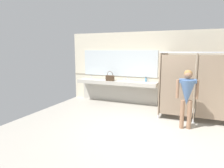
# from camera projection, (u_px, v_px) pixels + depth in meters

# --- Properties ---
(ground_plane) EXTENTS (7.25, 5.94, 0.10)m
(ground_plane) POSITION_uv_depth(u_px,v_px,m) (139.00, 133.00, 5.17)
(ground_plane) COLOR #9E998E
(wall_back) EXTENTS (7.25, 0.12, 2.75)m
(wall_back) POSITION_uv_depth(u_px,v_px,m) (159.00, 69.00, 7.42)
(wall_back) COLOR beige
(wall_back) RESTS_ON ground_plane
(wall_back_tile_band) EXTENTS (7.25, 0.01, 0.06)m
(wall_back_tile_band) POSITION_uv_depth(u_px,v_px,m) (159.00, 78.00, 7.42)
(wall_back_tile_band) COLOR #9E937F
(wall_back_tile_band) RESTS_ON wall_back
(vanity_counter) EXTENTS (3.17, 0.57, 1.01)m
(vanity_counter) POSITION_uv_depth(u_px,v_px,m) (117.00, 86.00, 7.89)
(vanity_counter) COLOR #B2ADA3
(vanity_counter) RESTS_ON ground_plane
(mirror_panel) EXTENTS (3.07, 0.02, 1.02)m
(mirror_panel) POSITION_uv_depth(u_px,v_px,m) (119.00, 63.00, 7.93)
(mirror_panel) COLOR silver
(mirror_panel) RESTS_ON wall_back
(bathroom_stalls) EXTENTS (3.05, 1.51, 2.02)m
(bathroom_stalls) POSITION_uv_depth(u_px,v_px,m) (214.00, 85.00, 5.84)
(bathroom_stalls) COLOR #84705B
(bathroom_stalls) RESTS_ON ground_plane
(person_standing) EXTENTS (0.55, 0.46, 1.57)m
(person_standing) POSITION_uv_depth(u_px,v_px,m) (187.00, 92.00, 5.18)
(person_standing) COLOR #8C664C
(person_standing) RESTS_ON ground_plane
(handbag) EXTENTS (0.32, 0.14, 0.37)m
(handbag) POSITION_uv_depth(u_px,v_px,m) (110.00, 78.00, 7.70)
(handbag) COLOR #3F2D1E
(handbag) RESTS_ON vanity_counter
(soap_dispenser) EXTENTS (0.07, 0.07, 0.19)m
(soap_dispenser) POSITION_uv_depth(u_px,v_px,m) (146.00, 80.00, 7.48)
(soap_dispenser) COLOR teal
(soap_dispenser) RESTS_ON vanity_counter
(paper_cup) EXTENTS (0.07, 0.07, 0.09)m
(paper_cup) POSITION_uv_depth(u_px,v_px,m) (124.00, 80.00, 7.55)
(paper_cup) COLOR white
(paper_cup) RESTS_ON vanity_counter
(floor_drain_cover) EXTENTS (0.14, 0.14, 0.01)m
(floor_drain_cover) POSITION_uv_depth(u_px,v_px,m) (98.00, 138.00, 4.74)
(floor_drain_cover) COLOR #B7BABF
(floor_drain_cover) RESTS_ON ground_plane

